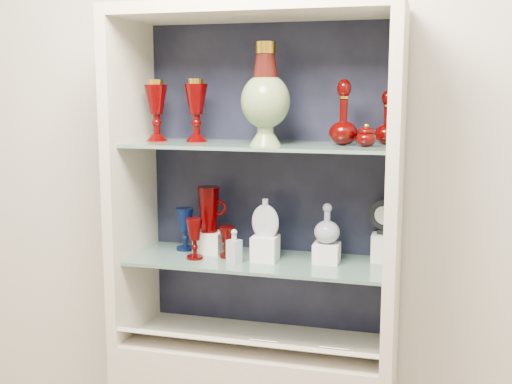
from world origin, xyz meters
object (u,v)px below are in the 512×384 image
(ruby_decanter_b, at_px, (387,116))
(enamel_urn, at_px, (265,94))
(clear_round_decanter, at_px, (327,224))
(ruby_decanter_a, at_px, (344,108))
(ruby_pitcher, at_px, (209,209))
(flat_flask, at_px, (265,217))
(cameo_medallion, at_px, (384,217))
(pedestal_lamp_right, at_px, (196,110))
(ruby_goblet_tall, at_px, (195,239))
(clear_square_bottle, at_px, (234,246))
(cobalt_goblet, at_px, (185,229))
(ruby_goblet_small, at_px, (227,242))
(lidded_bowl, at_px, (366,135))
(pedestal_lamp_left, at_px, (156,110))

(ruby_decanter_b, bearing_deg, enamel_urn, -161.38)
(ruby_decanter_b, relative_size, clear_round_decanter, 1.44)
(enamel_urn, bearing_deg, ruby_decanter_a, 12.63)
(ruby_pitcher, bearing_deg, flat_flask, -10.79)
(ruby_decanter_b, distance_m, cameo_medallion, 0.35)
(pedestal_lamp_right, height_order, ruby_decanter_b, pedestal_lamp_right)
(ruby_pitcher, bearing_deg, enamel_urn, -18.48)
(ruby_goblet_tall, height_order, clear_square_bottle, ruby_goblet_tall)
(clear_round_decanter, distance_m, cameo_medallion, 0.20)
(clear_round_decanter, bearing_deg, cobalt_goblet, 175.95)
(clear_round_decanter, bearing_deg, flat_flask, -171.51)
(clear_round_decanter, bearing_deg, cameo_medallion, 19.00)
(cobalt_goblet, bearing_deg, cameo_medallion, 2.08)
(clear_square_bottle, bearing_deg, cameo_medallion, 17.35)
(ruby_goblet_tall, bearing_deg, clear_round_decanter, 9.01)
(clear_square_bottle, distance_m, flat_flask, 0.15)
(pedestal_lamp_right, bearing_deg, ruby_decanter_b, 5.55)
(pedestal_lamp_right, relative_size, clear_round_decanter, 1.65)
(pedestal_lamp_right, height_order, ruby_goblet_small, pedestal_lamp_right)
(ruby_decanter_b, relative_size, ruby_goblet_small, 1.72)
(ruby_goblet_small, height_order, ruby_pitcher, ruby_pitcher)
(lidded_bowl, height_order, cameo_medallion, lidded_bowl)
(ruby_decanter_b, height_order, ruby_pitcher, ruby_decanter_b)
(ruby_decanter_b, height_order, clear_square_bottle, ruby_decanter_b)
(pedestal_lamp_left, xyz_separation_m, ruby_decanter_a, (0.69, -0.00, 0.01))
(ruby_decanter_a, height_order, ruby_pitcher, ruby_decanter_a)
(pedestal_lamp_left, distance_m, ruby_goblet_tall, 0.49)
(pedestal_lamp_right, height_order, lidded_bowl, pedestal_lamp_right)
(cobalt_goblet, height_order, ruby_goblet_small, cobalt_goblet)
(lidded_bowl, distance_m, clear_square_bottle, 0.60)
(flat_flask, bearing_deg, ruby_decanter_b, 15.59)
(pedestal_lamp_left, relative_size, lidded_bowl, 2.82)
(ruby_decanter_b, relative_size, flat_flask, 1.40)
(pedestal_lamp_left, distance_m, ruby_decanter_a, 0.69)
(pedestal_lamp_left, distance_m, ruby_pitcher, 0.41)
(pedestal_lamp_left, relative_size, ruby_decanter_b, 1.14)
(ruby_decanter_b, relative_size, ruby_goblet_tall, 1.32)
(pedestal_lamp_left, distance_m, flat_flask, 0.56)
(clear_round_decanter, bearing_deg, ruby_decanter_a, -13.54)
(cameo_medallion, bearing_deg, ruby_decanter_b, -74.28)
(pedestal_lamp_left, distance_m, lidded_bowl, 0.77)
(enamel_urn, bearing_deg, ruby_goblet_small, 164.07)
(pedestal_lamp_right, relative_size, ruby_decanter_a, 0.91)
(cobalt_goblet, relative_size, ruby_goblet_small, 1.43)
(pedestal_lamp_right, xyz_separation_m, clear_square_bottle, (0.17, -0.09, -0.47))
(pedestal_lamp_right, distance_m, enamel_urn, 0.29)
(cobalt_goblet, bearing_deg, pedestal_lamp_left, -149.97)
(pedestal_lamp_left, bearing_deg, ruby_decanter_b, 5.10)
(ruby_decanter_a, relative_size, flat_flask, 1.78)
(pedestal_lamp_right, height_order, ruby_decanter_a, ruby_decanter_a)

